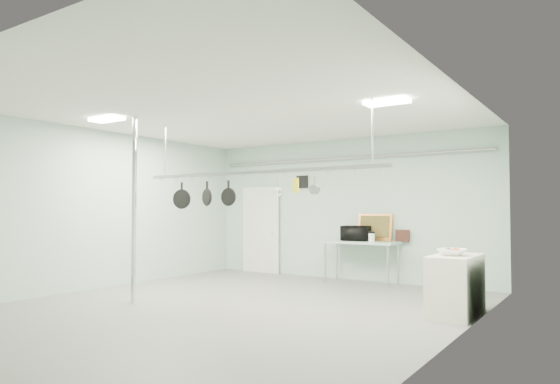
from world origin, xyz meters
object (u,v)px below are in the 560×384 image
Objects in this scene: fruit_bowl at (452,252)px; skillet_mid at (207,193)px; side_cabinet at (456,285)px; chrome_pole at (134,209)px; pot_rack at (254,171)px; skillet_right at (228,193)px; prep_table at (361,244)px; microwave at (356,233)px; skillet_left at (182,196)px; coffee_canister at (372,238)px.

skillet_mid is at bearing -166.09° from fruit_bowl.
side_cabinet is 2.84× the size of skillet_mid.
chrome_pole is 7.58× the size of skillet_mid.
pot_rack is 0.66m from skillet_right.
prep_table is at bearing 83.09° from pot_rack.
skillet_mid is at bearing 60.42° from microwave.
skillet_left reaches higher than prep_table.
microwave reaches higher than prep_table.
chrome_pole is at bearing -154.65° from pot_rack.
pot_rack is 11.46× the size of fruit_bowl.
chrome_pole is 4.85m from prep_table.
microwave reaches higher than fruit_bowl.
coffee_canister reaches higher than side_cabinet.
side_cabinet is 4.38m from skillet_mid.
coffee_canister is 0.42× the size of skillet_right.
side_cabinet is 2.05× the size of microwave.
skillet_right is (-0.83, -3.31, 0.80)m from microwave.
pot_rack is at bearing -16.17° from skillet_left.
skillet_right reaches higher than coffee_canister.
skillet_mid is at bearing -119.67° from coffee_canister.
skillet_right is at bearing 20.42° from skillet_mid.
fruit_bowl is (2.93, 0.98, -1.28)m from pot_rack.
pot_rack is 3.43m from coffee_canister.
fruit_bowl is 0.85× the size of skillet_left.
skillet_mid is at bearing 178.38° from skillet_right.
prep_table is 3.79× the size of skillet_mid.
skillet_right is (-0.95, -3.30, 1.04)m from prep_table.
side_cabinet is 3.05m from coffee_canister.
chrome_pole is 5.37m from side_cabinet.
prep_table is 0.26m from microwave.
skillet_left reaches higher than fruit_bowl.
microwave is at bearing 138.69° from fruit_bowl.
side_cabinet is 2.86× the size of fruit_bowl.
side_cabinet is 0.51m from fruit_bowl.
microwave is 1.37× the size of skillet_right.
skillet_right is at bearing 68.09° from microwave.
microwave is at bearing 140.33° from side_cabinet.
skillet_mid reaches higher than side_cabinet.
pot_rack is at bearing -159.55° from side_cabinet.
chrome_pole is at bearing -113.15° from skillet_mid.
side_cabinet is at bearing 15.81° from skillet_right.
pot_rack is 26.55× the size of coffee_canister.
prep_table is at bearing 137.55° from fruit_bowl.
pot_rack is (-0.40, -3.30, 1.40)m from prep_table.
chrome_pole reaches higher than prep_table.
fruit_bowl is at bearing -99.16° from side_cabinet.
pot_rack is 11.25× the size of skillet_right.
coffee_canister is at bearing 148.14° from microwave.
prep_table is 3.39m from side_cabinet.
fruit_bowl is 4.20m from skillet_mid.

